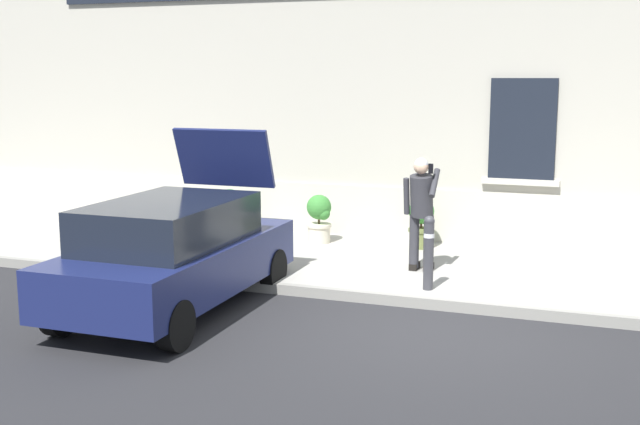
# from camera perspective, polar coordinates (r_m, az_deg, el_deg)

# --- Properties ---
(ground_plane) EXTENTS (80.00, 80.00, 0.00)m
(ground_plane) POSITION_cam_1_polar(r_m,az_deg,el_deg) (9.98, 7.21, -8.37)
(ground_plane) COLOR #232326
(sidewalk) EXTENTS (24.00, 3.60, 0.15)m
(sidewalk) POSITION_cam_1_polar(r_m,az_deg,el_deg) (12.60, 10.03, -4.22)
(sidewalk) COLOR #99968E
(sidewalk) RESTS_ON ground
(curb_edge) EXTENTS (24.00, 0.12, 0.15)m
(curb_edge) POSITION_cam_1_polar(r_m,az_deg,el_deg) (10.83, 8.32, -6.50)
(curb_edge) COLOR gray
(curb_edge) RESTS_ON ground
(building_facade) EXTENTS (24.00, 1.52, 7.50)m
(building_facade) POSITION_cam_1_polar(r_m,az_deg,el_deg) (14.70, 12.22, 12.06)
(building_facade) COLOR #B2AD9E
(building_facade) RESTS_ON ground
(hatchback_car_navy) EXTENTS (1.80, 4.07, 2.34)m
(hatchback_car_navy) POSITION_cam_1_polar(r_m,az_deg,el_deg) (10.66, -10.36, -2.80)
(hatchback_car_navy) COLOR #161E4C
(hatchback_car_navy) RESTS_ON ground
(bollard_near_person) EXTENTS (0.15, 0.15, 1.04)m
(bollard_near_person) POSITION_cam_1_polar(r_m,az_deg,el_deg) (11.10, 7.80, -2.68)
(bollard_near_person) COLOR #333338
(bollard_near_person) RESTS_ON sidewalk
(bollard_far_left) EXTENTS (0.15, 0.15, 1.04)m
(bollard_far_left) POSITION_cam_1_polar(r_m,az_deg,el_deg) (12.54, -10.38, -1.31)
(bollard_far_left) COLOR #333338
(bollard_far_left) RESTS_ON sidewalk
(person_on_phone) EXTENTS (0.51, 0.50, 1.74)m
(person_on_phone) POSITION_cam_1_polar(r_m,az_deg,el_deg) (12.04, 7.27, 0.42)
(person_on_phone) COLOR #2D2D33
(person_on_phone) RESTS_ON sidewalk
(planter_charcoal) EXTENTS (0.44, 0.44, 0.86)m
(planter_charcoal) POSITION_cam_1_polar(r_m,az_deg,el_deg) (14.91, -6.45, 0.13)
(planter_charcoal) COLOR #2D2D30
(planter_charcoal) RESTS_ON sidewalk
(planter_cream) EXTENTS (0.44, 0.44, 0.86)m
(planter_cream) POSITION_cam_1_polar(r_m,az_deg,el_deg) (14.11, -0.05, -0.35)
(planter_cream) COLOR beige
(planter_cream) RESTS_ON sidewalk
(planter_olive) EXTENTS (0.44, 0.44, 0.86)m
(planter_olive) POSITION_cam_1_polar(r_m,az_deg,el_deg) (13.80, 7.30, -0.66)
(planter_olive) COLOR #606B38
(planter_olive) RESTS_ON sidewalk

